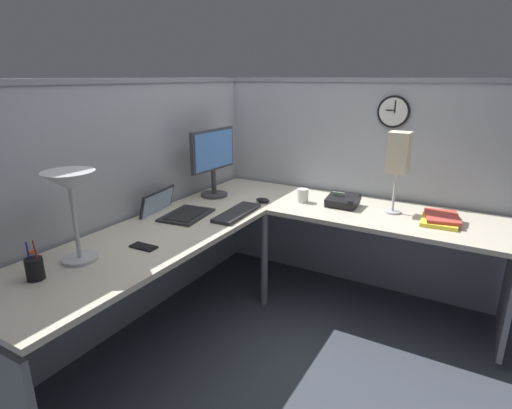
{
  "coord_description": "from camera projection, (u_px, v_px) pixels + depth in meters",
  "views": [
    {
      "loc": [
        -2.14,
        -1.09,
        1.59
      ],
      "look_at": [
        -0.01,
        0.13,
        0.81
      ],
      "focal_mm": 28.47,
      "sensor_mm": 36.0,
      "label": 1
    }
  ],
  "objects": [
    {
      "name": "keyboard",
      "position": [
        237.0,
        213.0,
        2.64
      ],
      "size": [
        0.44,
        0.17,
        0.02
      ],
      "primitive_type": "cube",
      "rotation": [
        0.0,
        0.0,
        0.06
      ],
      "color": "#232326",
      "rests_on": "desk"
    },
    {
      "name": "desk",
      "position": [
        270.0,
        243.0,
        2.44
      ],
      "size": [
        2.35,
        2.15,
        0.73
      ],
      "color": "beige",
      "rests_on": "ground"
    },
    {
      "name": "book_stack",
      "position": [
        441.0,
        219.0,
        2.5
      ],
      "size": [
        0.31,
        0.24,
        0.04
      ],
      "color": "yellow",
      "rests_on": "desk"
    },
    {
      "name": "monitor",
      "position": [
        213.0,
        157.0,
        2.97
      ],
      "size": [
        0.46,
        0.2,
        0.5
      ],
      "color": "#38383D",
      "rests_on": "desk"
    },
    {
      "name": "pen_cup",
      "position": [
        35.0,
        268.0,
        1.79
      ],
      "size": [
        0.08,
        0.08,
        0.18
      ],
      "color": "black",
      "rests_on": "desk"
    },
    {
      "name": "desk_lamp_dome",
      "position": [
        70.0,
        188.0,
        1.88
      ],
      "size": [
        0.24,
        0.24,
        0.44
      ],
      "color": "#B7BABF",
      "rests_on": "desk"
    },
    {
      "name": "desk_lamp_paper",
      "position": [
        398.0,
        155.0,
        2.57
      ],
      "size": [
        0.13,
        0.13,
        0.53
      ],
      "color": "#B7BABF",
      "rests_on": "desk"
    },
    {
      "name": "wall_clock",
      "position": [
        394.0,
        112.0,
        2.8
      ],
      "size": [
        0.04,
        0.22,
        0.22
      ],
      "color": "black"
    },
    {
      "name": "computer_mouse",
      "position": [
        263.0,
        200.0,
        2.89
      ],
      "size": [
        0.06,
        0.1,
        0.03
      ],
      "primitive_type": "ellipsoid",
      "color": "black",
      "rests_on": "desk"
    },
    {
      "name": "coffee_mug",
      "position": [
        303.0,
        196.0,
        2.89
      ],
      "size": [
        0.08,
        0.08,
        0.1
      ],
      "primitive_type": "cylinder",
      "color": "silver",
      "rests_on": "desk"
    },
    {
      "name": "cubicle_wall_back",
      "position": [
        131.0,
        204.0,
        2.64
      ],
      "size": [
        2.57,
        0.12,
        1.58
      ],
      "color": "#999EA8",
      "rests_on": "ground"
    },
    {
      "name": "cubicle_wall_right",
      "position": [
        357.0,
        185.0,
        3.12
      ],
      "size": [
        0.12,
        2.37,
        1.58
      ],
      "color": "#999EA8",
      "rests_on": "ground"
    },
    {
      "name": "cell_phone",
      "position": [
        144.0,
        247.0,
        2.13
      ],
      "size": [
        0.07,
        0.15,
        0.01
      ],
      "primitive_type": "cube",
      "rotation": [
        0.0,
        0.0,
        0.04
      ],
      "color": "black",
      "rests_on": "desk"
    },
    {
      "name": "office_phone",
      "position": [
        344.0,
        201.0,
        2.8
      ],
      "size": [
        0.19,
        0.21,
        0.11
      ],
      "color": "black",
      "rests_on": "desk"
    },
    {
      "name": "ground_plane",
      "position": [
        273.0,
        320.0,
        2.77
      ],
      "size": [
        6.8,
        6.8,
        0.0
      ],
      "primitive_type": "plane",
      "color": "#383D47"
    },
    {
      "name": "laptop",
      "position": [
        174.0,
        211.0,
        2.64
      ],
      "size": [
        0.39,
        0.42,
        0.22
      ],
      "color": "#232326",
      "rests_on": "desk"
    }
  ]
}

